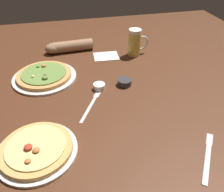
# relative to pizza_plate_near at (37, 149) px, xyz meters

# --- Properties ---
(ground_plane) EXTENTS (2.40, 2.40, 0.03)m
(ground_plane) POSITION_rel_pizza_plate_near_xyz_m (0.34, 0.25, -0.03)
(ground_plane) COLOR #4C2816
(pizza_plate_near) EXTENTS (0.29, 0.29, 0.05)m
(pizza_plate_near) POSITION_rel_pizza_plate_near_xyz_m (0.00, 0.00, 0.00)
(pizza_plate_near) COLOR silver
(pizza_plate_near) RESTS_ON ground_plane
(pizza_plate_far) EXTENTS (0.34, 0.34, 0.05)m
(pizza_plate_far) POSITION_rel_pizza_plate_near_xyz_m (0.02, 0.51, -0.00)
(pizza_plate_far) COLOR silver
(pizza_plate_far) RESTS_ON ground_plane
(beer_mug_dark) EXTENTS (0.14, 0.08, 0.17)m
(beer_mug_dark) POSITION_rel_pizza_plate_near_xyz_m (0.58, 0.68, 0.07)
(beer_mug_dark) COLOR gold
(beer_mug_dark) RESTS_ON ground_plane
(ramekin_sauce) EXTENTS (0.06, 0.06, 0.03)m
(ramekin_sauce) POSITION_rel_pizza_plate_near_xyz_m (0.29, 0.35, -0.00)
(ramekin_sauce) COLOR white
(ramekin_sauce) RESTS_ON ground_plane
(ramekin_butter) EXTENTS (0.07, 0.07, 0.03)m
(ramekin_butter) POSITION_rel_pizza_plate_near_xyz_m (0.43, 0.36, -0.00)
(ramekin_butter) COLOR #333338
(ramekin_butter) RESTS_ON ground_plane
(napkin_folded) EXTENTS (0.16, 0.13, 0.01)m
(napkin_folded) POSITION_rel_pizza_plate_near_xyz_m (0.40, 0.69, -0.01)
(napkin_folded) COLOR silver
(napkin_folded) RESTS_ON ground_plane
(fork_left) EXTENTS (0.13, 0.21, 0.01)m
(fork_left) POSITION_rel_pizza_plate_near_xyz_m (0.23, 0.22, -0.01)
(fork_left) COLOR silver
(fork_left) RESTS_ON ground_plane
(knife_right) EXTENTS (0.16, 0.21, 0.01)m
(knife_right) POSITION_rel_pizza_plate_near_xyz_m (0.60, -0.16, -0.01)
(knife_right) COLOR silver
(knife_right) RESTS_ON ground_plane
(diner_arm) EXTENTS (0.31, 0.09, 0.07)m
(diner_arm) POSITION_rel_pizza_plate_near_xyz_m (0.17, 0.82, 0.02)
(diner_arm) COLOR #936B4C
(diner_arm) RESTS_ON ground_plane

